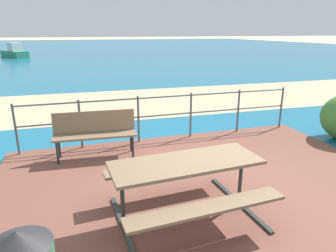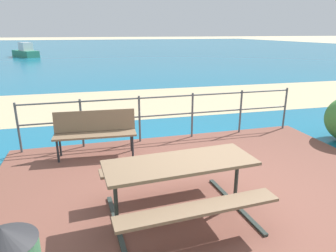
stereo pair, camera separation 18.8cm
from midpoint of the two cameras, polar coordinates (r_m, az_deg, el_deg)
name	(u,v)px [view 1 (the left image)]	position (r m, az deg, el deg)	size (l,w,h in m)	color
ground_plane	(212,197)	(4.58, 7.25, -13.27)	(240.00, 240.00, 0.00)	beige
patio_paving	(213,195)	(4.57, 7.26, -12.94)	(6.40, 5.20, 0.06)	brown
sea_water	(87,49)	(43.66, -15.23, 13.97)	(90.00, 90.00, 0.01)	#196B8E
beach_strip	(132,102)	(10.40, -7.29, 4.49)	(54.00, 4.39, 0.01)	tan
picnic_table	(186,174)	(3.76, 1.99, -9.19)	(1.94, 1.54, 0.77)	#7A6047
park_bench	(95,130)	(5.78, -14.62, -0.73)	(1.53, 0.52, 0.85)	#7A6047
railing_fence	(165,111)	(6.46, -1.36, 2.77)	(5.94, 0.04, 1.00)	#4C5156
boat_mid	(14,52)	(31.63, -27.31, 12.32)	(2.76, 3.70, 1.32)	#338466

